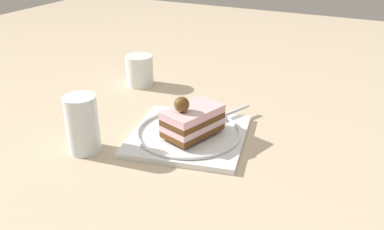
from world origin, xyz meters
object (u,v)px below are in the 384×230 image
at_px(cake_slice, 192,120).
at_px(fork, 225,114).
at_px(drink_glass_far, 83,126).
at_px(drink_glass_near, 140,72).
at_px(dessert_plate, 192,134).

relative_size(cake_slice, fork, 1.02).
xyz_separation_m(fork, drink_glass_far, (0.21, -0.18, 0.03)).
bearing_deg(drink_glass_near, drink_glass_far, 15.50).
xyz_separation_m(cake_slice, drink_glass_near, (-0.20, -0.24, -0.01)).
xyz_separation_m(dessert_plate, fork, (-0.08, 0.03, 0.01)).
bearing_deg(drink_glass_far, dessert_plate, 130.20).
distance_m(cake_slice, fork, 0.10).
bearing_deg(drink_glass_near, fork, 68.93).
relative_size(cake_slice, drink_glass_far, 1.18).
bearing_deg(fork, drink_glass_near, -111.07).
xyz_separation_m(dessert_plate, cake_slice, (0.01, 0.01, 0.03)).
xyz_separation_m(drink_glass_near, drink_glass_far, (0.31, 0.09, 0.01)).
bearing_deg(fork, cake_slice, -15.55).
bearing_deg(dessert_plate, drink_glass_far, -49.80).
xyz_separation_m(cake_slice, drink_glass_far, (0.11, -0.15, 0.00)).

